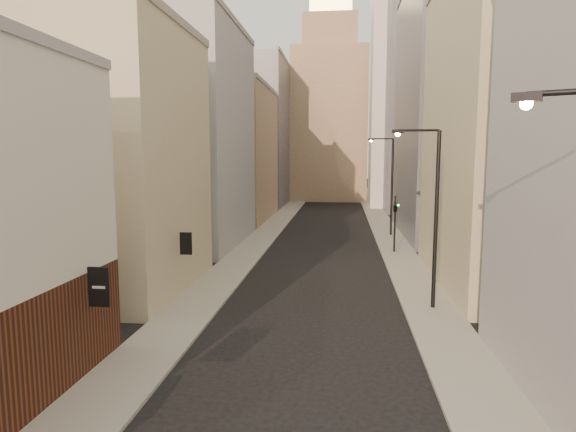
% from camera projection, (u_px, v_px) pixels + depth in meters
% --- Properties ---
extents(sidewalk_left, '(3.00, 140.00, 0.15)m').
position_uv_depth(sidewalk_left, '(275.00, 225.00, 58.53)').
color(sidewalk_left, '#9B998C').
rests_on(sidewalk_left, ground).
extents(sidewalk_right, '(3.00, 140.00, 0.15)m').
position_uv_depth(sidewalk_right, '(383.00, 226.00, 57.08)').
color(sidewalk_right, '#9B998C').
rests_on(sidewalk_right, ground).
extents(left_bldg_beige, '(8.00, 12.00, 16.00)m').
position_uv_depth(left_bldg_beige, '(120.00, 163.00, 29.56)').
color(left_bldg_beige, tan).
rests_on(left_bldg_beige, ground).
extents(left_bldg_grey, '(8.00, 16.00, 20.00)m').
position_uv_depth(left_bldg_grey, '(197.00, 139.00, 45.08)').
color(left_bldg_grey, '#9B9CA0').
rests_on(left_bldg_grey, ground).
extents(left_bldg_tan, '(8.00, 18.00, 17.00)m').
position_uv_depth(left_bldg_tan, '(238.00, 155.00, 63.02)').
color(left_bldg_tan, '#8B745B').
rests_on(left_bldg_tan, ground).
extents(left_bldg_wingrid, '(8.00, 20.00, 24.00)m').
position_uv_depth(left_bldg_wingrid, '(263.00, 135.00, 82.30)').
color(left_bldg_wingrid, gray).
rests_on(left_bldg_wingrid, ground).
extents(right_bldg_beige, '(8.00, 16.00, 20.00)m').
position_uv_depth(right_bldg_beige, '(507.00, 131.00, 30.58)').
color(right_bldg_beige, tan).
rests_on(right_bldg_beige, ground).
extents(right_bldg_wingrid, '(8.00, 20.00, 26.00)m').
position_uv_depth(right_bldg_wingrid, '(444.00, 111.00, 49.93)').
color(right_bldg_wingrid, gray).
rests_on(right_bldg_wingrid, ground).
extents(highrise, '(21.00, 23.00, 51.20)m').
position_uv_depth(highrise, '(449.00, 45.00, 75.29)').
color(highrise, gray).
rests_on(highrise, ground).
extents(clock_tower, '(14.00, 14.00, 44.90)m').
position_uv_depth(clock_tower, '(330.00, 107.00, 92.21)').
color(clock_tower, '#8B745B').
rests_on(clock_tower, ground).
extents(white_tower, '(8.00, 8.00, 41.50)m').
position_uv_depth(white_tower, '(396.00, 92.00, 77.06)').
color(white_tower, silver).
rests_on(white_tower, ground).
extents(streetlamp_mid, '(2.57, 0.35, 9.81)m').
position_uv_depth(streetlamp_mid, '(432.00, 209.00, 25.77)').
color(streetlamp_mid, black).
rests_on(streetlamp_mid, ground).
extents(streetlamp_far, '(2.68, 0.35, 10.23)m').
position_uv_depth(streetlamp_far, '(389.00, 181.00, 49.99)').
color(streetlamp_far, black).
rests_on(streetlamp_far, ground).
extents(traffic_light_right, '(0.66, 0.65, 5.00)m').
position_uv_depth(traffic_light_right, '(395.00, 210.00, 41.27)').
color(traffic_light_right, black).
rests_on(traffic_light_right, ground).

